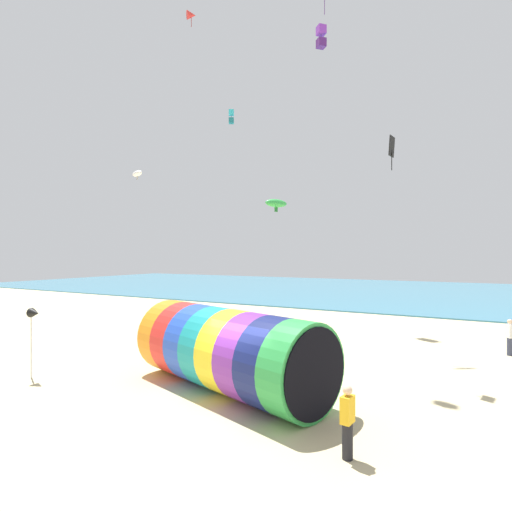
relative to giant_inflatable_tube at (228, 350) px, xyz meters
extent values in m
plane|color=#CCBA8C|center=(1.09, -0.78, -1.36)|extent=(120.00, 120.00, 0.00)
cube|color=teal|center=(1.09, 39.69, -1.31)|extent=(120.00, 40.00, 0.10)
cylinder|color=orange|center=(-3.10, 0.99, 0.00)|extent=(1.71, 2.88, 2.72)
cylinder|color=red|center=(-2.22, 0.71, 0.00)|extent=(1.71, 2.88, 2.72)
cylinder|color=blue|center=(-1.34, 0.43, 0.00)|extent=(1.71, 2.88, 2.72)
cylinder|color=teal|center=(-0.46, 0.15, 0.00)|extent=(1.71, 2.88, 2.72)
cylinder|color=yellow|center=(0.42, -0.13, 0.00)|extent=(1.71, 2.88, 2.72)
cylinder|color=purple|center=(1.29, -0.41, 0.00)|extent=(1.71, 2.88, 2.72)
cylinder|color=navy|center=(2.17, -0.69, 0.00)|extent=(1.71, 2.88, 2.72)
cylinder|color=green|center=(3.05, -0.98, 0.00)|extent=(1.71, 2.88, 2.72)
cylinder|color=black|center=(3.51, -1.12, 0.00)|extent=(0.82, 2.41, 2.51)
cylinder|color=black|center=(4.74, -2.46, -0.96)|extent=(0.24, 0.24, 0.80)
cube|color=yellow|center=(4.74, -2.46, -0.26)|extent=(0.26, 0.39, 0.60)
sphere|color=beige|center=(4.74, -2.46, 0.17)|extent=(0.22, 0.22, 0.22)
ellipsoid|color=green|center=(-0.39, 4.50, 5.42)|extent=(0.98, 1.21, 0.48)
cube|color=#1E642A|center=(-0.39, 4.50, 5.19)|extent=(0.10, 0.15, 0.28)
cube|color=#2DB2C6|center=(-9.20, 14.79, 14.09)|extent=(0.53, 0.53, 0.42)
cube|color=#1B6B77|center=(-9.20, 14.79, 13.47)|extent=(0.53, 0.53, 0.42)
cylinder|color=black|center=(-9.20, 14.79, 13.78)|extent=(0.02, 0.02, 1.11)
cylinder|color=#4C1E6B|center=(-0.21, 10.35, 17.23)|extent=(0.03, 0.03, 1.11)
cube|color=black|center=(4.39, 4.93, 7.38)|extent=(0.16, 0.54, 0.78)
cylinder|color=black|center=(4.39, 4.93, 6.85)|extent=(0.03, 0.03, 0.78)
cone|color=red|center=(-7.93, 8.23, 17.75)|extent=(0.79, 0.79, 0.59)
cylinder|color=maroon|center=(-7.93, 8.23, 17.32)|extent=(0.03, 0.03, 0.58)
ellipsoid|color=white|center=(-6.71, 2.57, 6.99)|extent=(0.95, 0.69, 0.37)
cube|color=gray|center=(-6.71, 2.57, 6.81)|extent=(0.12, 0.07, 0.22)
cube|color=purple|center=(-2.18, 15.37, 18.80)|extent=(0.79, 0.79, 0.60)
cube|color=#4C1E6B|center=(-2.18, 15.37, 17.89)|extent=(0.79, 0.79, 0.60)
cylinder|color=black|center=(-2.18, 15.37, 18.35)|extent=(0.02, 0.02, 1.60)
cylinder|color=#383D56|center=(8.61, 10.01, -0.96)|extent=(0.24, 0.24, 0.80)
cube|color=white|center=(8.61, 10.01, -0.26)|extent=(0.36, 0.42, 0.60)
sphere|color=beige|center=(8.61, 10.01, 0.17)|extent=(0.22, 0.22, 0.22)
cylinder|color=silver|center=(-7.15, -2.28, -0.07)|extent=(0.05, 0.05, 2.58)
cone|color=black|center=(-6.93, -2.28, 1.04)|extent=(0.45, 0.36, 0.36)
camera|label=1|loc=(7.21, -11.18, 3.19)|focal=28.00mm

